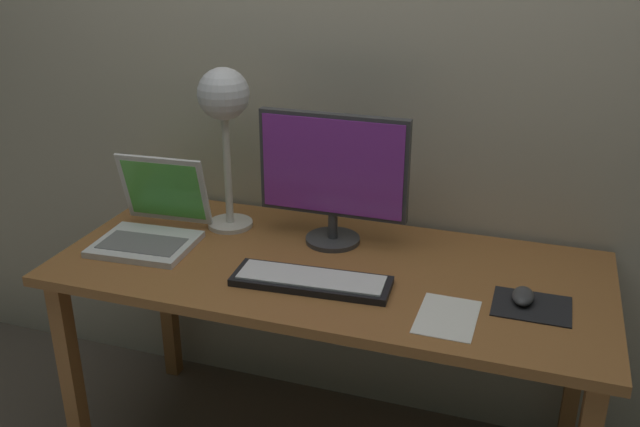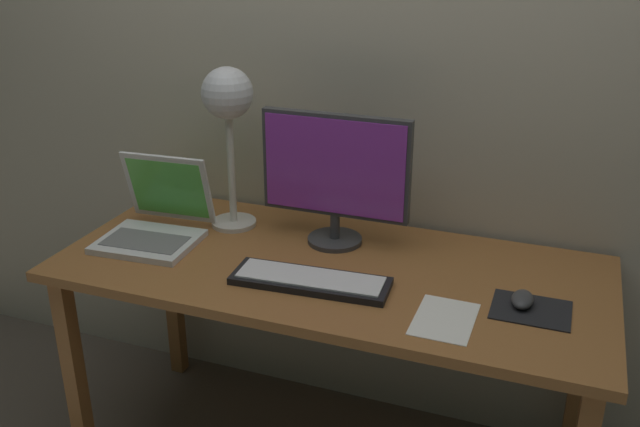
{
  "view_description": "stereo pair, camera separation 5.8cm",
  "coord_description": "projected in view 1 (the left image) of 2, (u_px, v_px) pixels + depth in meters",
  "views": [
    {
      "loc": [
        0.55,
        -1.74,
        1.67
      ],
      "look_at": [
        -0.01,
        -0.05,
        0.92
      ],
      "focal_mm": 39.14,
      "sensor_mm": 36.0,
      "label": 1
    },
    {
      "loc": [
        0.61,
        -1.72,
        1.67
      ],
      "look_at": [
        -0.01,
        -0.05,
        0.92
      ],
      "focal_mm": 39.14,
      "sensor_mm": 36.0,
      "label": 2
    }
  ],
  "objects": [
    {
      "name": "back_wall",
      "position": [
        369.0,
        49.0,
        2.17
      ],
      "size": [
        4.8,
        0.06,
        2.6
      ],
      "primitive_type": "cube",
      "color": "#B2A893",
      "rests_on": "ground"
    },
    {
      "name": "desk",
      "position": [
        329.0,
        288.0,
        2.07
      ],
      "size": [
        1.6,
        0.7,
        0.74
      ],
      "color": "#935B2D",
      "rests_on": "ground"
    },
    {
      "name": "monitor",
      "position": [
        333.0,
        172.0,
        2.09
      ],
      "size": [
        0.46,
        0.17,
        0.41
      ],
      "color": "#38383A",
      "rests_on": "desk"
    },
    {
      "name": "keyboard_main",
      "position": [
        311.0,
        280.0,
        1.92
      ],
      "size": [
        0.45,
        0.17,
        0.03
      ],
      "color": "black",
      "rests_on": "desk"
    },
    {
      "name": "laptop",
      "position": [
        154.0,
        218.0,
        2.18
      ],
      "size": [
        0.31,
        0.32,
        0.25
      ],
      "color": "silver",
      "rests_on": "desk"
    },
    {
      "name": "desk_lamp",
      "position": [
        224.0,
        107.0,
        2.14
      ],
      "size": [
        0.16,
        0.16,
        0.52
      ],
      "color": "beige",
      "rests_on": "desk"
    },
    {
      "name": "mousepad",
      "position": [
        532.0,
        306.0,
        1.81
      ],
      "size": [
        0.2,
        0.16,
        0.0
      ],
      "primitive_type": "cube",
      "color": "black",
      "rests_on": "desk"
    },
    {
      "name": "mouse",
      "position": [
        523.0,
        296.0,
        1.83
      ],
      "size": [
        0.06,
        0.1,
        0.03
      ],
      "primitive_type": "ellipsoid",
      "color": "#38383A",
      "rests_on": "mousepad"
    },
    {
      "name": "paper_sheet_near_mouse",
      "position": [
        447.0,
        317.0,
        1.77
      ],
      "size": [
        0.15,
        0.21,
        0.0
      ],
      "primitive_type": "cube",
      "rotation": [
        0.0,
        0.0,
        -0.01
      ],
      "color": "white",
      "rests_on": "desk"
    }
  ]
}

